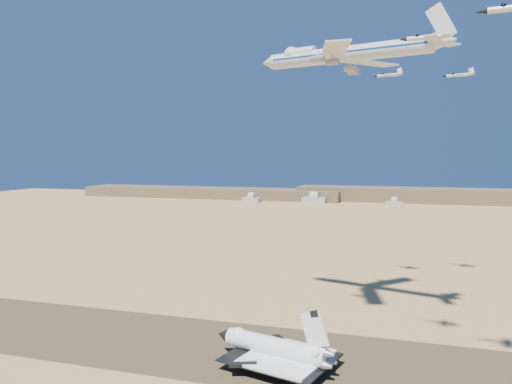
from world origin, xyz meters
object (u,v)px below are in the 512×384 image
(shuttle, at_px, (274,349))
(crew_c, at_px, (302,377))
(crew_a, at_px, (295,379))
(chase_jet_c, at_px, (389,75))
(chase_jet_a, at_px, (427,37))
(chase_jet_d, at_px, (459,75))
(carrier_747, at_px, (341,55))
(crew_b, at_px, (291,379))

(shuttle, relative_size, crew_c, 23.58)
(shuttle, height_order, crew_a, shuttle)
(crew_a, xyz_separation_m, crew_c, (1.55, 1.95, -0.01))
(crew_c, relative_size, chase_jet_c, 0.13)
(chase_jet_a, xyz_separation_m, chase_jet_c, (-13.41, 90.46, 4.03))
(shuttle, xyz_separation_m, chase_jet_c, (27.98, 92.00, 93.83))
(chase_jet_c, distance_m, chase_jet_d, 33.76)
(shuttle, distance_m, carrier_747, 104.82)
(shuttle, bearing_deg, chase_jet_d, 76.10)
(chase_jet_a, bearing_deg, crew_b, -154.57)
(crew_a, distance_m, chase_jet_a, 100.33)
(crew_b, distance_m, chase_jet_a, 100.73)
(chase_jet_c, height_order, chase_jet_d, chase_jet_d)
(carrier_747, bearing_deg, crew_a, -79.73)
(crew_b, bearing_deg, crew_a, -118.61)
(crew_b, height_order, chase_jet_a, chase_jet_a)
(chase_jet_d, bearing_deg, shuttle, -99.18)
(crew_a, height_order, chase_jet_a, chase_jet_a)
(crew_c, bearing_deg, crew_b, 99.98)
(carrier_747, height_order, chase_jet_d, carrier_747)
(chase_jet_a, relative_size, chase_jet_d, 0.95)
(carrier_747, relative_size, chase_jet_a, 5.30)
(crew_b, height_order, chase_jet_d, chase_jet_d)
(crew_c, distance_m, chase_jet_d, 157.98)
(carrier_747, bearing_deg, shuttle, -91.44)
(crew_c, xyz_separation_m, chase_jet_a, (31.44, 8.22, 94.21))
(crew_c, distance_m, chase_jet_c, 140.41)
(crew_b, bearing_deg, chase_jet_d, -69.66)
(crew_a, distance_m, crew_b, 1.27)
(shuttle, relative_size, chase_jet_a, 2.96)
(crew_b, relative_size, chase_jet_c, 0.13)
(shuttle, distance_m, chase_jet_a, 98.89)
(carrier_747, relative_size, chase_jet_d, 5.06)
(chase_jet_d, bearing_deg, chase_jet_c, -135.05)
(crew_b, xyz_separation_m, chase_jet_d, (51.29, 115.45, 98.95))
(shuttle, height_order, chase_jet_d, chase_jet_d)
(chase_jet_d, bearing_deg, chase_jet_a, -79.65)
(shuttle, distance_m, chase_jet_d, 153.95)
(shuttle, distance_m, crew_c, 12.78)
(crew_b, bearing_deg, chase_jet_c, -57.34)
(crew_b, bearing_deg, carrier_747, -52.25)
(carrier_747, height_order, chase_jet_c, carrier_747)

